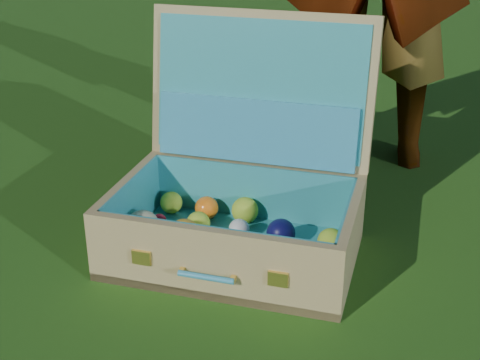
% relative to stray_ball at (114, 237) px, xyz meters
% --- Properties ---
extents(ground, '(60.00, 60.00, 0.00)m').
position_rel_stray_ball_xyz_m(ground, '(0.43, 0.04, -0.03)').
color(ground, '#215114').
rests_on(ground, ground).
extents(stray_ball, '(0.07, 0.07, 0.07)m').
position_rel_stray_ball_xyz_m(stray_ball, '(0.00, 0.00, 0.00)').
color(stray_ball, teal).
rests_on(stray_ball, ground).
extents(suitcase, '(0.74, 0.64, 0.65)m').
position_rel_stray_ball_xyz_m(suitcase, '(0.36, 0.10, 0.15)').
color(suitcase, tan).
rests_on(suitcase, ground).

